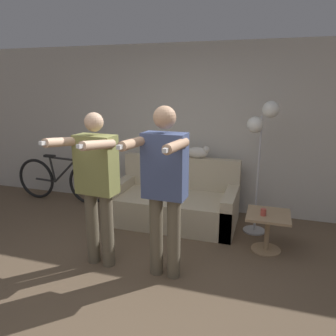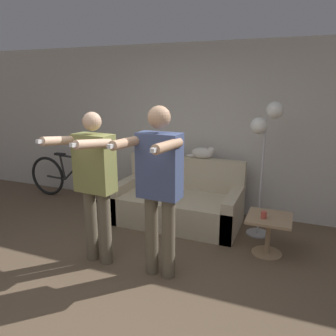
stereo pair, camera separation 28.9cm
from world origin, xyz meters
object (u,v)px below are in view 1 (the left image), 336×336
Objects in this scene: person_left at (96,180)px; cat at (198,152)px; bicycle at (61,180)px; cup at (263,212)px; person_right at (164,182)px; couch at (174,203)px; floor_lamp at (262,131)px; side_table at (268,224)px.

person_left is 1.91m from cat.
bicycle is at bearing 139.68° from person_left.
person_left is at bearing -154.26° from cup.
person_right is at bearing -139.11° from cup.
couch is 1.65m from person_left.
person_right is at bearing -77.43° from couch.
person_right is at bearing -34.19° from bicycle.
person_right is 1.38m from cup.
side_table is at bearing -72.25° from floor_lamp.
person_right is 1.02× the size of bicycle.
side_table is at bearing 43.85° from person_right.
person_left is 0.95× the size of person_right.
cat is at bearing 2.88° from bicycle.
cat is (-0.05, 1.77, -0.05)m from person_right.
floor_lamp reaches higher than person_left.
person_left reaches higher than couch.
person_left is 3.84× the size of cat.
side_table is 6.05× the size of cup.
couch is 1.63m from floor_lamp.
cat is 2.46m from bicycle.
person_left reaches higher than bicycle.
couch is at bearing 159.02° from side_table.
side_table is at bearing -12.21° from bicycle.
person_left reaches higher than cat.
person_right is 1.00× the size of floor_lamp.
person_left is (-0.45, -1.42, 0.72)m from couch.
person_left is 2.11m from side_table.
bicycle is at bearing 173.70° from couch.
person_right is at bearing -138.56° from side_table.
cup is (1.28, -0.58, 0.24)m from couch.
couch is 4.09× the size of cat.
couch is at bearing 155.42° from cup.
cup is at bearing 30.25° from person_left.
cat reaches higher than cup.
person_left is at bearing -107.67° from couch.
cat is at bearing 158.57° from floor_lamp.
cat is 1.53m from side_table.
floor_lamp is at bearing 61.01° from person_right.
couch is at bearing 104.98° from person_right.
person_right reaches higher than cat.
floor_lamp is (1.18, -0.01, 1.13)m from couch.
bicycle is (-2.11, 0.23, 0.10)m from couch.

